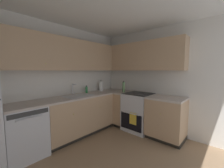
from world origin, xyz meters
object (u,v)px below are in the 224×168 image
object	(u,v)px
soap_bottle	(87,90)
oil_bottle	(124,87)
dishwasher	(24,132)
paper_towel_roll	(101,86)
oven_range	(138,111)

from	to	relation	value
soap_bottle	oil_bottle	world-z (taller)	oil_bottle
soap_bottle	oil_bottle	bearing A→B (deg)	-39.21
dishwasher	soap_bottle	world-z (taller)	soap_bottle
dishwasher	soap_bottle	distance (m)	1.55
dishwasher	paper_towel_roll	xyz separation A→B (m)	(1.92, 0.16, 0.59)
soap_bottle	paper_towel_roll	xyz separation A→B (m)	(0.48, -0.02, 0.05)
oven_range	oil_bottle	size ratio (longest dim) A/B	3.70
dishwasher	oil_bottle	bearing A→B (deg)	-10.91
dishwasher	oven_range	distance (m)	2.36
dishwasher	oil_bottle	distance (m)	2.30
dishwasher	oil_bottle	size ratio (longest dim) A/B	3.04
dishwasher	oil_bottle	world-z (taller)	oil_bottle
oven_range	oil_bottle	xyz separation A→B (m)	(-0.02, 0.44, 0.57)
paper_towel_roll	oil_bottle	size ratio (longest dim) A/B	1.10
dishwasher	oven_range	bearing A→B (deg)	-21.40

